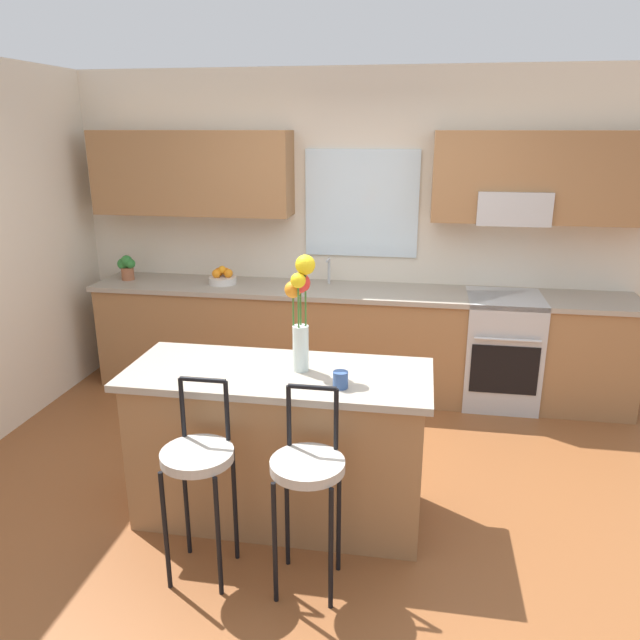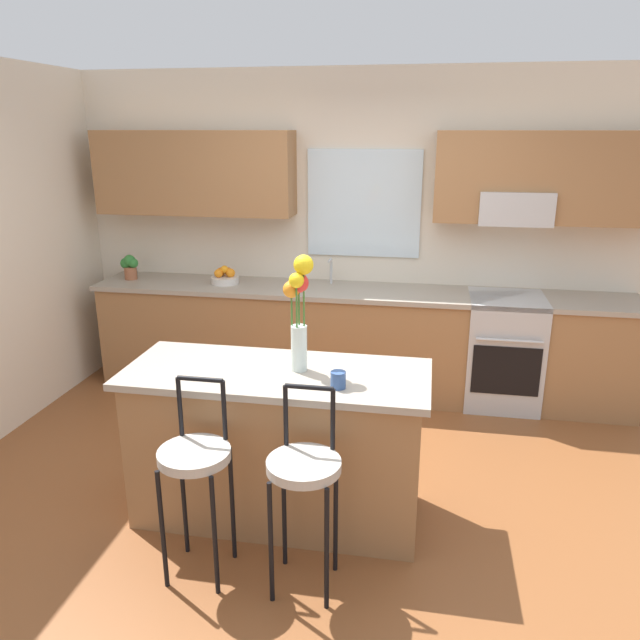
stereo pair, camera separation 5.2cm
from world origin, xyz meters
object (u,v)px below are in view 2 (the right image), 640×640
at_px(bar_stool_near, 195,463).
at_px(mug_ceramic, 338,380).
at_px(kitchen_island, 278,444).
at_px(oven_range, 503,351).
at_px(bar_stool_middle, 304,474).
at_px(fruit_bowl_oranges, 225,277).
at_px(flower_vase, 299,304).
at_px(potted_plant_small, 130,266).

xyz_separation_m(bar_stool_near, mug_ceramic, (0.65, 0.39, 0.33)).
bearing_deg(kitchen_island, bar_stool_near, -116.08).
bearing_deg(bar_stool_near, oven_range, 54.46).
distance_m(bar_stool_middle, fruit_bowl_oranges, 2.75).
distance_m(bar_stool_near, bar_stool_middle, 0.55).
distance_m(flower_vase, fruit_bowl_oranges, 2.15).
xyz_separation_m(bar_stool_near, bar_stool_middle, (0.55, 0.00, 0.00)).
relative_size(oven_range, mug_ceramic, 10.22).
relative_size(oven_range, potted_plant_small, 4.16).
bearing_deg(bar_stool_middle, bar_stool_near, 180.00).
relative_size(kitchen_island, mug_ceramic, 19.04).
bearing_deg(bar_stool_middle, potted_plant_small, 130.72).
bearing_deg(kitchen_island, flower_vase, 18.01).
bearing_deg(oven_range, fruit_bowl_oranges, 179.32).
height_order(flower_vase, fruit_bowl_oranges, flower_vase).
xyz_separation_m(kitchen_island, flower_vase, (0.12, 0.04, 0.84)).
height_order(bar_stool_near, mug_ceramic, bar_stool_near).
height_order(oven_range, kitchen_island, same).
relative_size(bar_stool_middle, potted_plant_small, 4.72).
height_order(oven_range, mug_ceramic, mug_ceramic).
bearing_deg(fruit_bowl_oranges, oven_range, -0.68).
xyz_separation_m(oven_range, bar_stool_middle, (-1.17, -2.41, 0.18)).
xyz_separation_m(oven_range, mug_ceramic, (-1.07, -2.02, 0.51)).
bearing_deg(mug_ceramic, bar_stool_near, -148.87).
relative_size(oven_range, bar_stool_middle, 0.88).
bearing_deg(oven_range, kitchen_island, -128.05).
distance_m(fruit_bowl_oranges, potted_plant_small, 0.89).
bearing_deg(potted_plant_small, mug_ceramic, -42.90).
distance_m(kitchen_island, bar_stool_near, 0.65).
bearing_deg(flower_vase, mug_ceramic, -39.62).
distance_m(oven_range, mug_ceramic, 2.34).
relative_size(kitchen_island, bar_stool_near, 1.64).
height_order(oven_range, flower_vase, flower_vase).
distance_m(oven_range, bar_stool_middle, 2.69).
xyz_separation_m(bar_stool_middle, mug_ceramic, (0.10, 0.39, 0.33)).
bearing_deg(potted_plant_small, bar_stool_middle, -49.28).
bearing_deg(bar_stool_middle, flower_vase, 104.08).
height_order(flower_vase, potted_plant_small, flower_vase).
relative_size(fruit_bowl_oranges, potted_plant_small, 1.09).
relative_size(bar_stool_near, fruit_bowl_oranges, 4.34).
xyz_separation_m(bar_stool_near, potted_plant_small, (-1.55, 2.44, 0.41)).
height_order(oven_range, bar_stool_middle, bar_stool_middle).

